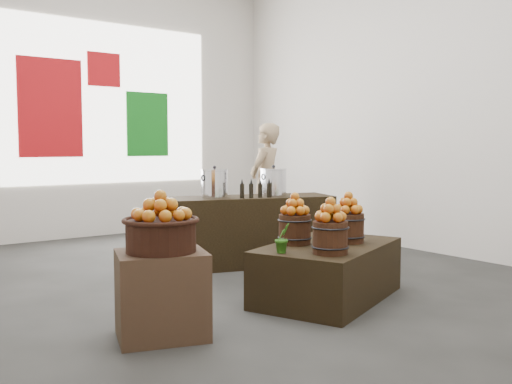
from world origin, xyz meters
TOP-DOWN VIEW (x-y plane):
  - ground at (0.00, 0.00)m, footprint 7.00×7.00m
  - back_wall at (0.00, 3.50)m, footprint 6.00×0.04m
  - back_opening at (0.30, 3.48)m, footprint 3.20×0.02m
  - deco_red_left at (-0.60, 3.47)m, footprint 0.90×0.04m
  - deco_green_right at (0.90, 3.47)m, footprint 0.70×0.04m
  - deco_red_upper at (0.20, 3.47)m, footprint 0.50×0.04m
  - crate at (-1.29, -1.25)m, footprint 0.74×0.67m
  - wicker_basket at (-1.29, -1.25)m, footprint 0.49×0.49m
  - apples_in_basket at (-1.29, -1.25)m, footprint 0.38×0.38m
  - display_table at (0.37, -1.20)m, footprint 1.64×1.34m
  - apple_bucket_front_left at (0.07, -1.54)m, footprint 0.28×0.28m
  - apples_in_bucket_front_left at (0.07, -1.54)m, footprint 0.21×0.21m
  - apple_bucket_front_right at (0.58, -1.23)m, footprint 0.28×0.28m
  - apples_in_bucket_front_right at (0.58, -1.23)m, footprint 0.21×0.21m
  - apple_bucket_rear at (0.14, -1.01)m, footprint 0.28×0.28m
  - apples_in_bucket_rear at (0.14, -1.01)m, footprint 0.21×0.21m
  - herb_garnish_right at (0.68, -0.90)m, footprint 0.30×0.28m
  - herb_garnish_left at (-0.21, -1.28)m, footprint 0.15×0.12m
  - counter at (0.66, 0.41)m, footprint 2.01×1.18m
  - stock_pot_left at (0.28, 0.53)m, footprint 0.30×0.30m
  - stock_pot_center at (0.95, 0.31)m, footprint 0.30×0.30m
  - oil_cruets at (0.60, 0.23)m, footprint 0.28×0.14m
  - shopper at (1.73, 1.49)m, footprint 0.73×0.63m

SIDE VIEW (x-z plane):
  - ground at x=0.00m, z-range 0.00..0.00m
  - display_table at x=0.37m, z-range 0.00..0.49m
  - crate at x=-1.29m, z-range 0.00..0.61m
  - counter at x=0.66m, z-range 0.00..0.79m
  - herb_garnish_left at x=-0.21m, z-range 0.49..0.74m
  - apple_bucket_front_left at x=0.07m, z-range 0.49..0.75m
  - apple_bucket_front_right at x=0.58m, z-range 0.49..0.75m
  - apple_bucket_rear at x=0.14m, z-range 0.49..0.75m
  - herb_garnish_right at x=0.68m, z-range 0.49..0.76m
  - wicker_basket at x=-1.29m, z-range 0.61..0.84m
  - shopper at x=1.73m, z-range 0.00..1.68m
  - apples_in_bucket_front_left at x=0.07m, z-range 0.75..0.94m
  - apples_in_bucket_front_right at x=0.58m, z-range 0.75..0.94m
  - apples_in_bucket_rear at x=0.14m, z-range 0.75..0.94m
  - oil_cruets at x=0.60m, z-range 0.79..1.00m
  - stock_pot_left at x=0.28m, z-range 0.79..1.08m
  - stock_pot_center at x=0.95m, z-range 0.79..1.08m
  - apples_in_basket at x=-1.29m, z-range 0.84..1.04m
  - deco_green_right at x=0.90m, z-range 1.20..2.20m
  - deco_red_left at x=-0.60m, z-range 1.20..2.60m
  - back_wall at x=0.00m, z-range 0.00..4.00m
  - back_opening at x=0.30m, z-range 0.80..3.20m
  - deco_red_upper at x=0.20m, z-range 2.25..2.75m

